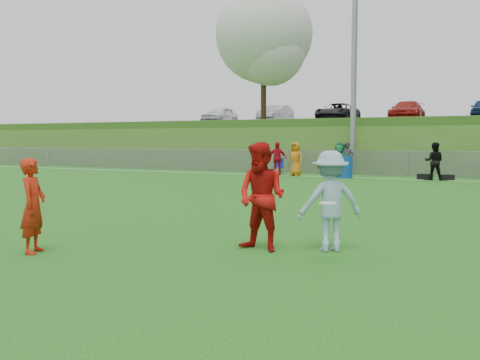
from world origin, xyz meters
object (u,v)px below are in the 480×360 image
Objects in this scene: frisbee at (328,203)px; recycling_bin at (345,167)px; player_red_center at (262,197)px; player_blue at (330,201)px; player_red_left at (33,206)px.

recycling_bin is (-4.43, 17.46, -0.39)m from frisbee.
player_red_center is 6.99× the size of frisbee.
player_blue is 1.58× the size of recycling_bin.
recycling_bin is at bearing 104.23° from frisbee.
player_blue is at bearing -86.60° from player_red_left.
player_red_center reaches higher than frisbee.
player_blue is at bearing 34.07° from player_red_center.
player_red_left is 18.68m from recycling_bin.
player_red_left is 6.01× the size of frisbee.
player_red_left is at bearing -6.31° from player_blue.
player_red_left is at bearing -90.16° from recycling_bin.
player_blue is (1.01, 0.47, -0.07)m from player_red_center.
frisbee is (4.48, 1.22, 0.15)m from player_red_left.
player_red_left is 4.77m from player_blue.
player_blue is at bearing -75.81° from recycling_bin.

